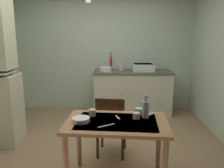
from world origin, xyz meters
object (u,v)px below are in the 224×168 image
at_px(sink_basin, 143,67).
at_px(mixing_bowl_counter, 106,69).
at_px(serving_bowl_wide, 81,120).
at_px(teacup_cream, 139,112).
at_px(glass_bottle, 146,109).
at_px(dining_table, 117,130).
at_px(hand_pump, 111,62).
at_px(chair_far_side, 111,125).

relative_size(sink_basin, mixing_bowl_counter, 1.78).
height_order(serving_bowl_wide, teacup_cream, teacup_cream).
xyz_separation_m(teacup_cream, glass_bottle, (0.07, -0.08, 0.06)).
relative_size(dining_table, glass_bottle, 4.46).
relative_size(hand_pump, glass_bottle, 1.49).
xyz_separation_m(hand_pump, serving_bowl_wide, (-0.29, -2.45, -0.32)).
relative_size(chair_far_side, serving_bowl_wide, 4.42).
height_order(mixing_bowl_counter, glass_bottle, glass_bottle).
bearing_deg(chair_far_side, dining_table, -83.34).
distance_m(serving_bowl_wide, glass_bottle, 0.73).
height_order(mixing_bowl_counter, chair_far_side, mixing_bowl_counter).
bearing_deg(serving_bowl_wide, dining_table, 1.62).
distance_m(dining_table, serving_bowl_wide, 0.41).
bearing_deg(hand_pump, mixing_bowl_counter, -137.50).
height_order(chair_far_side, teacup_cream, chair_far_side).
height_order(hand_pump, glass_bottle, hand_pump).
distance_m(sink_basin, hand_pump, 0.68).
height_order(serving_bowl_wide, glass_bottle, glass_bottle).
relative_size(sink_basin, chair_far_side, 0.51).
bearing_deg(mixing_bowl_counter, chair_far_side, -85.68).
bearing_deg(dining_table, hand_pump, 92.29).
bearing_deg(teacup_cream, sink_basin, 81.91).
bearing_deg(dining_table, mixing_bowl_counter, 94.91).
distance_m(sink_basin, dining_table, 2.49).
xyz_separation_m(dining_table, teacup_cream, (0.26, 0.20, 0.14)).
relative_size(sink_basin, teacup_cream, 5.18).
bearing_deg(chair_far_side, glass_bottle, -49.94).
xyz_separation_m(serving_bowl_wide, glass_bottle, (0.72, 0.13, 0.08)).
bearing_deg(sink_basin, serving_bowl_wide, -111.73).
xyz_separation_m(sink_basin, glass_bottle, (-0.24, -2.28, -0.14)).
height_order(sink_basin, chair_far_side, sink_basin).
relative_size(sink_basin, serving_bowl_wide, 2.27).
bearing_deg(hand_pump, sink_basin, -3.86).
distance_m(chair_far_side, glass_bottle, 0.73).
xyz_separation_m(hand_pump, chair_far_side, (0.03, -1.85, -0.62)).
height_order(mixing_bowl_counter, serving_bowl_wide, mixing_bowl_counter).
height_order(dining_table, serving_bowl_wide, serving_bowl_wide).
bearing_deg(glass_bottle, chair_far_side, 130.06).
height_order(sink_basin, glass_bottle, sink_basin).
bearing_deg(teacup_cream, serving_bowl_wide, -162.00).
xyz_separation_m(mixing_bowl_counter, glass_bottle, (0.53, -2.23, -0.11)).
height_order(chair_far_side, glass_bottle, glass_bottle).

